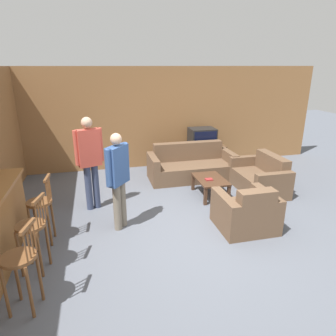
{
  "coord_description": "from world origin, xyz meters",
  "views": [
    {
      "loc": [
        -1.4,
        -4.04,
        2.61
      ],
      "look_at": [
        -0.18,
        0.95,
        0.85
      ],
      "focal_mm": 32.0,
      "sensor_mm": 36.0,
      "label": 1
    }
  ],
  "objects_px": {
    "bar_chair_mid": "(32,232)",
    "coffee_table": "(210,181)",
    "book_on_table": "(209,179)",
    "tv_unit": "(201,156)",
    "loveseat_right": "(260,178)",
    "armchair_near": "(246,213)",
    "person_by_counter": "(118,176)",
    "couch_far": "(191,166)",
    "bar_chair_near": "(21,265)",
    "tv": "(202,137)",
    "bar_chair_far": "(41,208)",
    "person_by_window": "(90,158)"
  },
  "relations": [
    {
      "from": "armchair_near",
      "to": "bar_chair_mid",
      "type": "bearing_deg",
      "value": -174.03
    },
    {
      "from": "coffee_table",
      "to": "tv",
      "type": "height_order",
      "value": "tv"
    },
    {
      "from": "book_on_table",
      "to": "tv_unit",
      "type": "bearing_deg",
      "value": 74.54
    },
    {
      "from": "tv_unit",
      "to": "person_by_window",
      "type": "height_order",
      "value": "person_by_window"
    },
    {
      "from": "book_on_table",
      "to": "person_by_counter",
      "type": "relative_size",
      "value": 0.09
    },
    {
      "from": "bar_chair_mid",
      "to": "loveseat_right",
      "type": "xyz_separation_m",
      "value": [
        4.31,
        1.77,
        -0.29
      ]
    },
    {
      "from": "bar_chair_mid",
      "to": "couch_far",
      "type": "distance_m",
      "value": 4.21
    },
    {
      "from": "bar_chair_far",
      "to": "armchair_near",
      "type": "relative_size",
      "value": 1.17
    },
    {
      "from": "bar_chair_near",
      "to": "book_on_table",
      "type": "xyz_separation_m",
      "value": [
        3.07,
        2.35,
        -0.18
      ]
    },
    {
      "from": "bar_chair_near",
      "to": "tv_unit",
      "type": "xyz_separation_m",
      "value": [
        3.61,
        4.32,
        -0.29
      ]
    },
    {
      "from": "tv",
      "to": "person_by_counter",
      "type": "relative_size",
      "value": 0.41
    },
    {
      "from": "coffee_table",
      "to": "person_by_counter",
      "type": "height_order",
      "value": "person_by_counter"
    },
    {
      "from": "armchair_near",
      "to": "book_on_table",
      "type": "xyz_separation_m",
      "value": [
        -0.16,
        1.33,
        0.11
      ]
    },
    {
      "from": "bar_chair_near",
      "to": "tv",
      "type": "bearing_deg",
      "value": 50.08
    },
    {
      "from": "bar_chair_far",
      "to": "tv",
      "type": "relative_size",
      "value": 1.61
    },
    {
      "from": "bar_chair_far",
      "to": "book_on_table",
      "type": "bearing_deg",
      "value": 17.21
    },
    {
      "from": "bar_chair_far",
      "to": "coffee_table",
      "type": "xyz_separation_m",
      "value": [
        3.13,
        1.03,
        -0.25
      ]
    },
    {
      "from": "bar_chair_far",
      "to": "tv_unit",
      "type": "height_order",
      "value": "bar_chair_far"
    },
    {
      "from": "bar_chair_far",
      "to": "book_on_table",
      "type": "xyz_separation_m",
      "value": [
        3.07,
        0.95,
        -0.18
      ]
    },
    {
      "from": "bar_chair_mid",
      "to": "tv_unit",
      "type": "height_order",
      "value": "bar_chair_mid"
    },
    {
      "from": "couch_far",
      "to": "bar_chair_far",
      "type": "bearing_deg",
      "value": -144.96
    },
    {
      "from": "bar_chair_far",
      "to": "person_by_counter",
      "type": "distance_m",
      "value": 1.24
    },
    {
      "from": "bar_chair_far",
      "to": "person_by_window",
      "type": "bearing_deg",
      "value": 53.82
    },
    {
      "from": "tv_unit",
      "to": "person_by_window",
      "type": "xyz_separation_m",
      "value": [
        -2.86,
        -1.89,
        0.72
      ]
    },
    {
      "from": "armchair_near",
      "to": "tv",
      "type": "height_order",
      "value": "tv"
    },
    {
      "from": "bar_chair_far",
      "to": "coffee_table",
      "type": "distance_m",
      "value": 3.3
    },
    {
      "from": "loveseat_right",
      "to": "coffee_table",
      "type": "distance_m",
      "value": 1.18
    },
    {
      "from": "couch_far",
      "to": "person_by_counter",
      "type": "xyz_separation_m",
      "value": [
        -1.88,
        -1.98,
        0.63
      ]
    },
    {
      "from": "armchair_near",
      "to": "person_by_window",
      "type": "distance_m",
      "value": 2.93
    },
    {
      "from": "person_by_window",
      "to": "couch_far",
      "type": "bearing_deg",
      "value": 26.0
    },
    {
      "from": "bar_chair_near",
      "to": "person_by_counter",
      "type": "height_order",
      "value": "person_by_counter"
    },
    {
      "from": "bar_chair_far",
      "to": "book_on_table",
      "type": "relative_size",
      "value": 7.3
    },
    {
      "from": "bar_chair_mid",
      "to": "coffee_table",
      "type": "bearing_deg",
      "value": 29.04
    },
    {
      "from": "couch_far",
      "to": "person_by_window",
      "type": "distance_m",
      "value": 2.68
    },
    {
      "from": "loveseat_right",
      "to": "person_by_counter",
      "type": "relative_size",
      "value": 0.82
    },
    {
      "from": "bar_chair_mid",
      "to": "loveseat_right",
      "type": "bearing_deg",
      "value": 22.36
    },
    {
      "from": "couch_far",
      "to": "coffee_table",
      "type": "bearing_deg",
      "value": -86.84
    },
    {
      "from": "bar_chair_mid",
      "to": "tv",
      "type": "xyz_separation_m",
      "value": [
        3.61,
        3.62,
        0.24
      ]
    },
    {
      "from": "armchair_near",
      "to": "book_on_table",
      "type": "bearing_deg",
      "value": 96.78
    },
    {
      "from": "couch_far",
      "to": "coffee_table",
      "type": "xyz_separation_m",
      "value": [
        0.06,
        -1.13,
        0.04
      ]
    },
    {
      "from": "loveseat_right",
      "to": "person_by_window",
      "type": "height_order",
      "value": "person_by_window"
    },
    {
      "from": "person_by_window",
      "to": "person_by_counter",
      "type": "xyz_separation_m",
      "value": [
        0.44,
        -0.85,
        -0.09
      ]
    },
    {
      "from": "tv",
      "to": "armchair_near",
      "type": "bearing_deg",
      "value": -96.69
    },
    {
      "from": "bar_chair_near",
      "to": "loveseat_right",
      "type": "xyz_separation_m",
      "value": [
        4.31,
        2.46,
        -0.29
      ]
    },
    {
      "from": "loveseat_right",
      "to": "tv_unit",
      "type": "height_order",
      "value": "loveseat_right"
    },
    {
      "from": "bar_chair_near",
      "to": "tv",
      "type": "height_order",
      "value": "bar_chair_near"
    },
    {
      "from": "bar_chair_near",
      "to": "armchair_near",
      "type": "distance_m",
      "value": 3.4
    },
    {
      "from": "armchair_near",
      "to": "person_by_counter",
      "type": "xyz_separation_m",
      "value": [
        -2.04,
        0.54,
        0.63
      ]
    },
    {
      "from": "bar_chair_mid",
      "to": "coffee_table",
      "type": "distance_m",
      "value": 3.59
    },
    {
      "from": "couch_far",
      "to": "armchair_near",
      "type": "bearing_deg",
      "value": -86.45
    }
  ]
}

